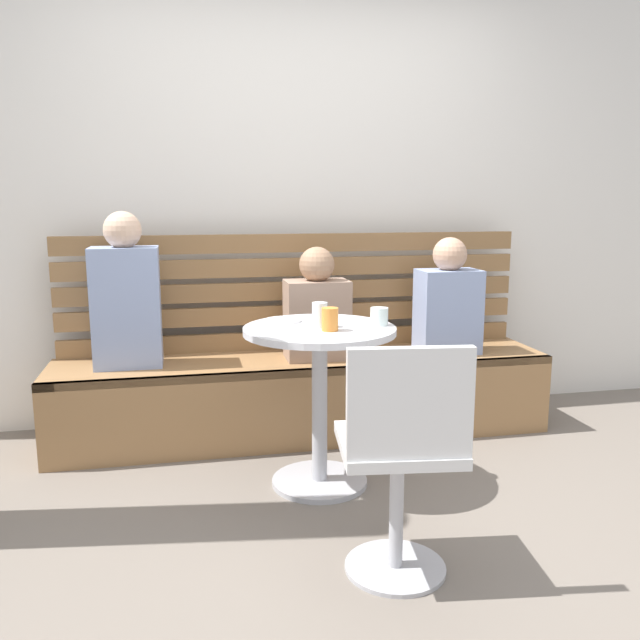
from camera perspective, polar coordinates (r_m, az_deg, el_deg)
ground at (r=2.65m, az=3.73°, el=-18.81°), size 8.00×8.00×0.00m
back_wall at (r=3.92m, az=-2.69°, el=12.76°), size 5.20×0.10×2.90m
booth_bench at (r=3.64m, az=-1.38°, el=-6.66°), size 2.70×0.52×0.44m
booth_backrest at (r=3.75m, az=-2.10°, el=2.55°), size 2.65×0.04×0.66m
cafe_table at (r=2.94m, az=-0.04°, el=-4.86°), size 0.68×0.68×0.74m
white_chair at (r=2.24m, az=7.15°, el=-11.43°), size 0.45×0.45×0.85m
person_adult at (r=3.49m, az=-16.59°, el=1.90°), size 0.34×0.22×0.80m
person_child_left at (r=3.73m, az=11.14°, el=1.54°), size 0.34×0.22×0.65m
person_child_middle at (r=3.52m, az=-0.28°, el=0.88°), size 0.34×0.22×0.61m
cup_tumbler_orange at (r=2.79m, az=0.88°, el=0.06°), size 0.07×0.07×0.10m
cup_water_clear at (r=2.87m, az=-0.02°, el=0.46°), size 0.07×0.07×0.11m
cup_glass_short at (r=2.93m, az=5.20°, el=0.31°), size 0.08×0.08×0.08m
plate_small at (r=3.01m, az=-3.28°, el=-0.03°), size 0.17×0.17×0.01m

